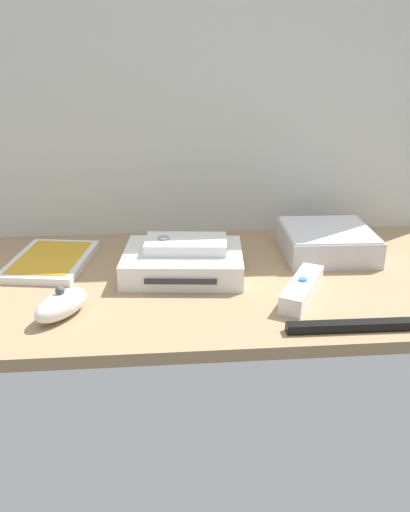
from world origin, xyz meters
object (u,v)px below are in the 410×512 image
Objects in this scene: mini_computer at (327,241)px; remote_nunchuk at (62,305)px; sensor_bar at (368,326)px; remote_wand at (302,289)px; remote_classic_pad at (186,244)px; game_console at (183,262)px; game_case at (51,261)px.

remote_nunchuk is (-47.58, -21.73, -0.60)cm from mini_computer.
remote_nunchuk reaches higher than sensor_bar.
mini_computer is 1.20× the size of remote_wand.
remote_wand is at bearing 40.80° from remote_nunchuk.
remote_classic_pad reaches higher than remote_nunchuk.
sensor_bar is at bearing -36.95° from remote_classic_pad.
mini_computer is 1.64× the size of remote_nunchuk.
game_console is 3.32cm from remote_classic_pad.
remote_classic_pad is at bearing -3.43° from game_case.
mini_computer is 29.53cm from sensor_bar.
game_case is 0.87× the size of sensor_bar.
remote_nunchuk reaches higher than game_console.
game_case is 26.30cm from remote_classic_pad.
game_console reaches higher than game_case.
remote_wand is (18.93, -11.09, -0.69)cm from game_console.
remote_wand is (43.61, -17.34, 0.75)cm from game_case.
mini_computer is 1.17× the size of remote_classic_pad.
game_case is 57.96cm from sensor_bar.
mini_computer is 20.71cm from remote_wand.
mini_computer is at bearing 19.47° from game_console.
sensor_bar is (25.26, -22.77, -4.71)cm from remote_classic_pad.
game_case reaches higher than sensor_bar.
sensor_bar is (-2.79, -29.33, -1.94)cm from mini_computer.
remote_wand is at bearing 122.66° from sensor_bar.
mini_computer is at bearing 18.26° from remote_classic_pad.
sensor_bar is at bearing -20.19° from game_case.
remote_nunchuk is at bearing -137.08° from game_console.
game_console is 2.10× the size of remote_nunchuk.
remote_wand reaches higher than game_case.
game_console is 1.49× the size of remote_classic_pad.
remote_classic_pad is (0.58, 0.61, 3.21)cm from game_console.
mini_computer is 52.31cm from remote_nunchuk.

